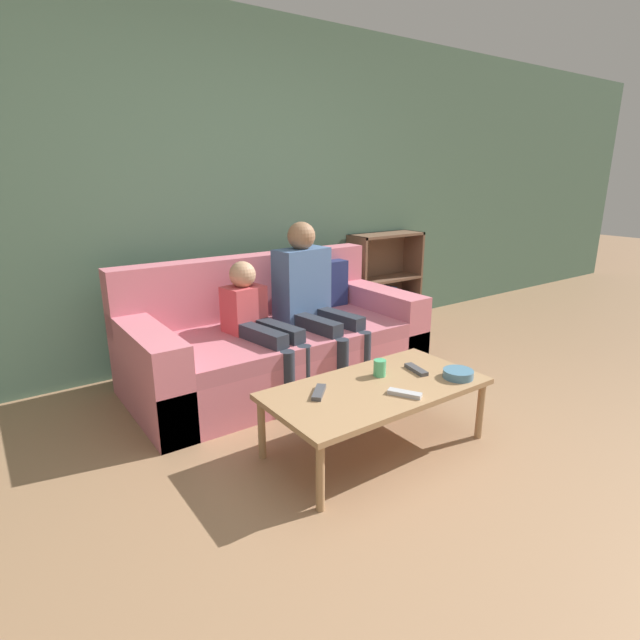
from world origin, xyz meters
TOP-DOWN VIEW (x-y plane):
  - ground_plane at (0.00, 0.00)m, footprint 22.00×22.00m
  - wall_back at (0.00, 2.39)m, footprint 12.00×0.06m
  - couch at (0.08, 1.68)m, footprint 2.04×0.98m
  - bookshelf at (1.59, 2.23)m, footprint 0.74×0.28m
  - coffee_table at (0.03, 0.55)m, footprint 1.18×0.60m
  - person_adult at (0.31, 1.58)m, footprint 0.43×0.70m
  - person_child at (-0.14, 1.53)m, footprint 0.34×0.69m
  - cup_near at (0.13, 0.65)m, footprint 0.07×0.07m
  - tv_remote_0 at (0.07, 0.38)m, footprint 0.12×0.17m
  - tv_remote_1 at (-0.28, 0.64)m, footprint 0.15×0.15m
  - tv_remote_2 at (0.35, 0.57)m, footprint 0.08×0.18m
  - snack_bowl at (0.47, 0.38)m, footprint 0.16×0.16m

SIDE VIEW (x-z plane):
  - ground_plane at x=0.00m, z-range 0.00..0.00m
  - couch at x=0.08m, z-range -0.15..0.71m
  - bookshelf at x=1.59m, z-range -0.12..0.77m
  - coffee_table at x=0.03m, z-range 0.15..0.51m
  - tv_remote_0 at x=0.07m, z-range 0.36..0.38m
  - tv_remote_1 at x=-0.28m, z-range 0.36..0.38m
  - tv_remote_2 at x=0.35m, z-range 0.36..0.38m
  - snack_bowl at x=0.47m, z-range 0.36..0.41m
  - cup_near at x=0.13m, z-range 0.36..0.45m
  - person_child at x=-0.14m, z-range 0.07..0.95m
  - person_adult at x=0.31m, z-range 0.08..1.20m
  - wall_back at x=0.00m, z-range 0.00..2.60m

